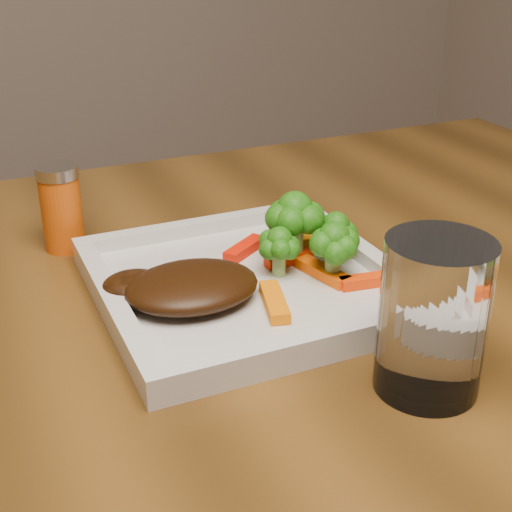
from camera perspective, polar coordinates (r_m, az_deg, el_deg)
name	(u,v)px	position (r m, az deg, el deg)	size (l,w,h in m)	color
plate	(246,288)	(0.67, -0.78, -2.54)	(0.27, 0.27, 0.01)	silver
steak	(192,286)	(0.63, -5.15, -2.43)	(0.12, 0.09, 0.03)	#341A07
broccoli_0	(294,227)	(0.70, 3.09, 2.33)	(0.07, 0.07, 0.07)	#187B14
broccoli_1	(336,231)	(0.70, 6.41, 2.00)	(0.05, 0.05, 0.06)	#197814
broccoli_2	(334,251)	(0.66, 6.22, 0.40)	(0.05, 0.05, 0.06)	#296811
broccoli_3	(279,245)	(0.67, 1.88, 0.87)	(0.05, 0.05, 0.06)	#317914
carrot_1	(366,281)	(0.66, 8.80, -1.97)	(0.05, 0.01, 0.01)	#FD3804
carrot_2	(274,302)	(0.62, 1.48, -3.68)	(0.06, 0.02, 0.01)	orange
carrot_3	(320,240)	(0.74, 5.16, 1.28)	(0.06, 0.01, 0.01)	orange
carrot_4	(244,248)	(0.72, -0.93, 0.61)	(0.06, 0.02, 0.01)	red
carrot_5	(323,272)	(0.68, 5.36, -1.26)	(0.06, 0.02, 0.01)	#FF5504
carrot_6	(289,258)	(0.70, 2.63, -0.19)	(0.05, 0.01, 0.01)	#FF3004
spice_shaker	(61,208)	(0.77, -15.31, 3.72)	(0.04, 0.04, 0.09)	#CB4D0B
drinking_glass	(433,318)	(0.53, 13.96, -4.80)	(0.08, 0.08, 0.12)	white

